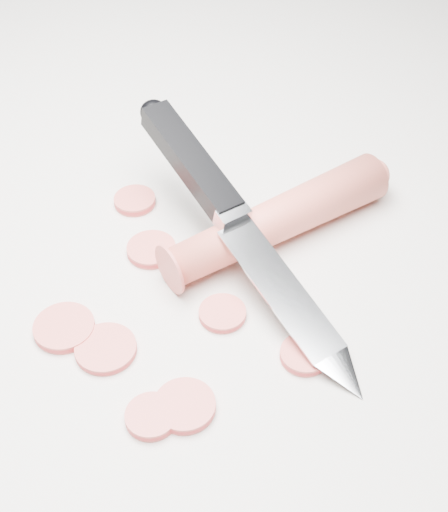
% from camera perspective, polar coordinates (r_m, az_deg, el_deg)
% --- Properties ---
extents(ground, '(2.40, 2.40, 0.00)m').
position_cam_1_polar(ground, '(0.52, -1.62, 0.65)').
color(ground, silver).
rests_on(ground, ground).
extents(carrot, '(0.12, 0.17, 0.03)m').
position_cam_1_polar(carrot, '(0.52, 4.33, 2.93)').
color(carrot, '#DD5546').
rests_on(carrot, ground).
extents(carrot_slice_0, '(0.04, 0.04, 0.01)m').
position_cam_1_polar(carrot_slice_0, '(0.48, -12.67, -5.62)').
color(carrot_slice_0, '#D64F48').
rests_on(carrot_slice_0, ground).
extents(carrot_slice_1, '(0.04, 0.04, 0.01)m').
position_cam_1_polar(carrot_slice_1, '(0.46, -9.44, -7.33)').
color(carrot_slice_1, '#D64F48').
rests_on(carrot_slice_1, ground).
extents(carrot_slice_2, '(0.04, 0.04, 0.01)m').
position_cam_1_polar(carrot_slice_2, '(0.52, -5.83, 0.52)').
color(carrot_slice_2, '#D64F48').
rests_on(carrot_slice_2, ground).
extents(carrot_slice_3, '(0.04, 0.04, 0.01)m').
position_cam_1_polar(carrot_slice_3, '(0.43, -3.16, -11.88)').
color(carrot_slice_3, '#D64F48').
rests_on(carrot_slice_3, ground).
extents(carrot_slice_4, '(0.03, 0.03, 0.01)m').
position_cam_1_polar(carrot_slice_4, '(0.46, 6.45, -7.85)').
color(carrot_slice_4, '#D64F48').
rests_on(carrot_slice_4, ground).
extents(carrot_slice_5, '(0.03, 0.03, 0.01)m').
position_cam_1_polar(carrot_slice_5, '(0.56, -7.15, 4.42)').
color(carrot_slice_5, '#D64F48').
rests_on(carrot_slice_5, ground).
extents(carrot_slice_6, '(0.03, 0.03, 0.01)m').
position_cam_1_polar(carrot_slice_6, '(0.43, -5.84, -12.66)').
color(carrot_slice_6, '#D64F48').
rests_on(carrot_slice_6, ground).
extents(carrot_slice_7, '(0.03, 0.03, 0.01)m').
position_cam_1_polar(carrot_slice_7, '(0.48, -0.13, -4.62)').
color(carrot_slice_7, '#D64F48').
rests_on(carrot_slice_7, ground).
extents(kitchen_knife, '(0.24, 0.16, 0.07)m').
position_cam_1_polar(kitchen_knife, '(0.48, 1.68, 2.12)').
color(kitchen_knife, silver).
rests_on(kitchen_knife, ground).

